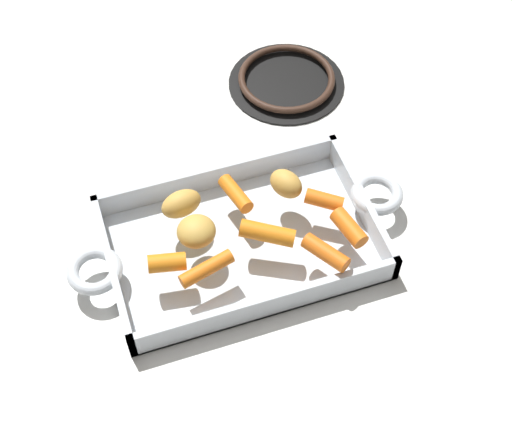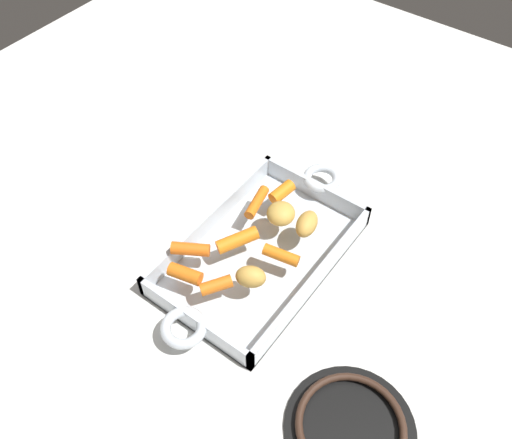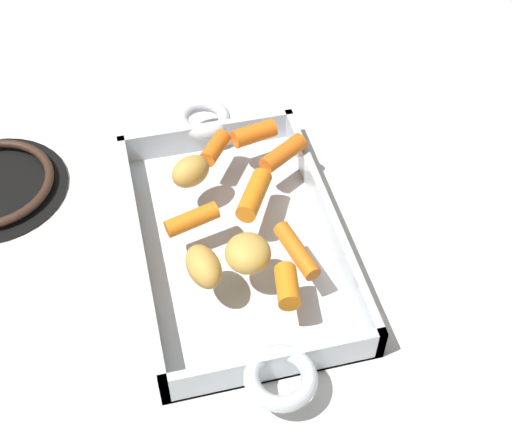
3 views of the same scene
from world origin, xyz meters
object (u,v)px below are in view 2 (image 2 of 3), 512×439
object	(u,v)px
baby_carrot_southeast	(190,249)
potato_corner	(307,224)
potato_halved	(280,213)
baby_carrot_center_left	(281,255)
potato_near_roast	(251,277)
baby_carrot_short	(282,192)
baby_carrot_northeast	(237,240)
baby_carrot_southwest	(257,202)
roasting_dish	(260,252)
baby_carrot_long	(185,274)
stove_burner_rear	(350,427)
baby_carrot_northwest	(217,286)

from	to	relation	value
baby_carrot_southeast	potato_corner	bearing A→B (deg)	-39.55
potato_halved	potato_corner	size ratio (longest dim) A/B	0.92
potato_corner	baby_carrot_center_left	bearing A→B (deg)	179.53
baby_carrot_southeast	potato_halved	world-z (taller)	potato_halved
potato_near_roast	baby_carrot_southeast	bearing A→B (deg)	95.82
baby_carrot_short	potato_near_roast	xyz separation A→B (m)	(-0.18, -0.07, 0.01)
potato_corner	potato_near_roast	distance (m)	0.14
baby_carrot_short	baby_carrot_northeast	bearing A→B (deg)	-178.84
baby_carrot_southwest	potato_halved	bearing A→B (deg)	-92.55
roasting_dish	potato_near_roast	bearing A→B (deg)	-153.92
baby_carrot_long	potato_corner	size ratio (longest dim) A/B	0.99
potato_corner	stove_burner_rear	distance (m)	0.33
baby_carrot_northeast	baby_carrot_short	xyz separation A→B (m)	(0.13, 0.00, -0.00)
baby_carrot_center_left	baby_carrot_short	xyz separation A→B (m)	(0.11, 0.08, 0.00)
baby_carrot_center_left	baby_carrot_southwest	bearing A→B (deg)	55.32
baby_carrot_long	potato_corner	distance (m)	0.22
potato_near_roast	stove_burner_rear	size ratio (longest dim) A/B	0.26
baby_carrot_southeast	potato_near_roast	xyz separation A→B (m)	(0.01, -0.11, 0.01)
baby_carrot_northwest	baby_carrot_long	bearing A→B (deg)	104.00
baby_carrot_northwest	potato_near_roast	distance (m)	0.05
baby_carrot_short	stove_burner_rear	xyz separation A→B (m)	(-0.27, -0.31, -0.05)
baby_carrot_northeast	baby_carrot_southeast	distance (m)	0.08
baby_carrot_southwest	baby_carrot_long	bearing A→B (deg)	-179.84
baby_carrot_short	baby_carrot_center_left	bearing A→B (deg)	-145.66
roasting_dish	baby_carrot_short	world-z (taller)	baby_carrot_short
baby_carrot_center_left	potato_corner	bearing A→B (deg)	-0.47
baby_carrot_center_left	potato_near_roast	size ratio (longest dim) A/B	1.24
baby_carrot_northeast	potato_corner	xyz separation A→B (m)	(0.09, -0.08, 0.01)
baby_carrot_southeast	potato_corner	distance (m)	0.20
roasting_dish	baby_carrot_center_left	xyz separation A→B (m)	(-0.01, -0.05, 0.04)
potato_near_roast	stove_burner_rear	distance (m)	0.26
baby_carrot_southwest	baby_carrot_northwest	distance (m)	0.19
baby_carrot_southwest	baby_carrot_northwest	size ratio (longest dim) A/B	1.41
baby_carrot_center_left	baby_carrot_northwest	distance (m)	0.12
baby_carrot_long	potato_near_roast	size ratio (longest dim) A/B	1.12
baby_carrot_long	baby_carrot_southeast	world-z (taller)	baby_carrot_long
baby_carrot_northeast	baby_carrot_southwest	bearing A→B (deg)	16.01
baby_carrot_center_left	potato_halved	world-z (taller)	potato_halved
potato_halved	potato_near_roast	world-z (taller)	same
baby_carrot_northeast	baby_carrot_southeast	size ratio (longest dim) A/B	1.13
baby_carrot_northeast	potato_halved	distance (m)	0.09
baby_carrot_center_left	baby_carrot_short	size ratio (longest dim) A/B	1.28
baby_carrot_long	potato_halved	distance (m)	0.20
baby_carrot_northeast	baby_carrot_southwest	distance (m)	0.09
potato_near_roast	stove_burner_rear	world-z (taller)	potato_near_roast
baby_carrot_long	potato_near_roast	bearing A→B (deg)	-58.67
baby_carrot_short	potato_corner	world-z (taller)	potato_corner
baby_carrot_short	potato_halved	xyz separation A→B (m)	(-0.05, -0.03, 0.01)
baby_carrot_southeast	roasting_dish	bearing A→B (deg)	-42.01
baby_carrot_northeast	baby_carrot_northwest	xyz separation A→B (m)	(-0.09, -0.03, -0.00)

